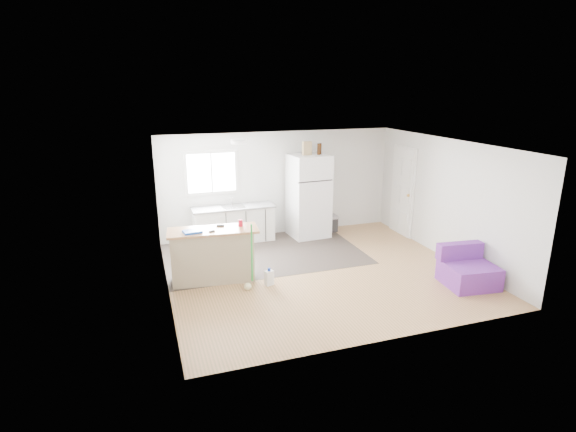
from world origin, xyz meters
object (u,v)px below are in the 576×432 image
object	(u,v)px
cooler	(326,223)
bottle_left	(319,149)
mop	(249,276)
purple_seat	(467,271)
cardboard_box	(307,148)
cleaner_jug	(269,278)
peninsula	(213,255)
red_cup	(241,223)
blue_tray	(192,232)
bottle_right	(320,149)
kitchen_cabinets	(234,224)
refrigerator	(309,196)

from	to	relation	value
cooler	bottle_left	world-z (taller)	bottle_left
mop	purple_seat	bearing A→B (deg)	-3.67
bottle_left	cardboard_box	bearing A→B (deg)	173.61
mop	cleaner_jug	bearing A→B (deg)	16.74
peninsula	red_cup	world-z (taller)	red_cup
cooler	purple_seat	world-z (taller)	purple_seat
purple_seat	blue_tray	world-z (taller)	blue_tray
cooler	cleaner_jug	size ratio (longest dim) A/B	1.61
cardboard_box	bottle_left	distance (m)	0.27
red_cup	blue_tray	xyz separation A→B (m)	(-0.87, -0.10, -0.04)
bottle_right	cleaner_jug	bearing A→B (deg)	-129.02
cardboard_box	bottle_left	xyz separation A→B (m)	(0.27, -0.03, -0.02)
cleaner_jug	cardboard_box	xyz separation A→B (m)	(1.56, 2.30, 1.91)
kitchen_cabinets	red_cup	bearing A→B (deg)	-98.64
red_cup	cardboard_box	xyz separation A→B (m)	(1.93, 1.76, 1.03)
cleaner_jug	blue_tray	distance (m)	1.56
peninsula	cardboard_box	distance (m)	3.42
kitchen_cabinets	blue_tray	size ratio (longest dim) A/B	6.11
peninsula	cooler	xyz separation A→B (m)	(3.06, 2.00, -0.29)
purple_seat	bottle_left	xyz separation A→B (m)	(-1.49, 3.34, 1.78)
purple_seat	cleaner_jug	world-z (taller)	purple_seat
refrigerator	bottle_left	xyz separation A→B (m)	(0.19, -0.08, 1.08)
refrigerator	bottle_left	size ratio (longest dim) A/B	7.61
peninsula	refrigerator	size ratio (longest dim) A/B	0.85
bottle_right	refrigerator	bearing A→B (deg)	175.62
cleaner_jug	cooler	bearing A→B (deg)	32.29
refrigerator	cooler	world-z (taller)	refrigerator
cooler	red_cup	xyz separation A→B (m)	(-2.52, -1.97, 0.83)
cardboard_box	bottle_right	bearing A→B (deg)	4.99
cardboard_box	bottle_right	world-z (taller)	cardboard_box
cleaner_jug	cardboard_box	world-z (taller)	cardboard_box
cardboard_box	purple_seat	bearing A→B (deg)	-62.40
mop	cardboard_box	world-z (taller)	cardboard_box
bottle_left	cleaner_jug	bearing A→B (deg)	-128.90
kitchen_cabinets	red_cup	size ratio (longest dim) A/B	15.26
cleaner_jug	bottle_left	size ratio (longest dim) A/B	1.28
cleaner_jug	peninsula	bearing A→B (deg)	133.43
kitchen_cabinets	cooler	xyz separation A→B (m)	(2.26, 0.03, -0.21)
purple_seat	cardboard_box	distance (m)	4.21
cooler	bottle_left	xyz separation A→B (m)	(-0.33, -0.24, 1.83)
blue_tray	bottle_right	distance (m)	3.79
peninsula	refrigerator	world-z (taller)	refrigerator
red_cup	blue_tray	bearing A→B (deg)	-173.56
kitchen_cabinets	bottle_right	xyz separation A→B (m)	(1.99, -0.15, 1.61)
refrigerator	mop	world-z (taller)	refrigerator
refrigerator	blue_tray	xyz separation A→B (m)	(-2.87, -1.91, 0.03)
cooler	bottle_right	xyz separation A→B (m)	(-0.27, -0.18, 1.83)
cooler	cleaner_jug	bearing A→B (deg)	-130.61
blue_tray	bottle_right	size ratio (longest dim) A/B	1.20
purple_seat	red_cup	size ratio (longest dim) A/B	7.66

